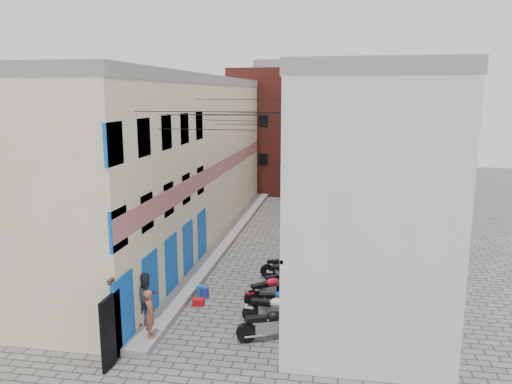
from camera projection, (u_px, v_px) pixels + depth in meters
The scene contains 21 objects.
ground at pixel (197, 365), 15.09m from camera, with size 90.00×90.00×0.00m, color #5E5C59.
plinth at pixel (228, 237), 27.97m from camera, with size 0.90×26.00×0.25m, color gray.
building_left at pixel (176, 159), 27.57m from camera, with size 5.10×27.00×9.00m.
building_right at pixel (359, 163), 25.92m from camera, with size 5.94×26.00×9.00m.
building_far_brick_left at pixel (269, 131), 41.51m from camera, with size 6.00×6.00×10.00m, color maroon.
building_far_brick_right at pixel (330, 142), 42.79m from camera, with size 5.00×6.00×8.00m, color maroon.
building_far_concrete at pixel (300, 121), 46.87m from camera, with size 8.00×5.00×11.00m, color gray.
far_shopfront at pixel (289, 182), 39.20m from camera, with size 2.00×0.30×2.40m, color black.
overhead_wires at pixel (245, 116), 21.09m from camera, with size 5.80×13.02×1.32m.
motorcycle_a at pixel (268, 323), 16.46m from camera, with size 0.68×2.15×1.25m, color black, non-canonical shape.
motorcycle_b at pixel (272, 308), 17.57m from camera, with size 0.68×2.16×1.25m, color silver, non-canonical shape.
motorcycle_c at pixel (277, 300), 18.49m from camera, with size 0.59×1.88×1.09m, color #0B4AAD, non-canonical shape.
motorcycle_d at pixel (268, 288), 19.45m from camera, with size 0.65×2.05×1.19m, color #B50C21, non-canonical shape.
motorcycle_e at pixel (280, 280), 20.43m from camera, with size 0.62×1.95×1.13m, color black, non-canonical shape.
motorcycle_f at pixel (286, 271), 21.46m from camera, with size 0.58×1.85×1.07m, color silver, non-canonical shape.
motorcycle_g at pixel (281, 265), 22.25m from camera, with size 0.60×1.90×1.10m, color black, non-canonical shape.
person_a at pixel (150, 313), 16.17m from camera, with size 0.58×0.38×1.60m, color #975437.
person_b at pixel (147, 298), 17.18m from camera, with size 0.87×0.68×1.79m, color #303648.
water_jug_near at pixel (205, 293), 19.93m from camera, with size 0.31×0.31×0.48m, color #2138A7.
water_jug_far at pixel (200, 291), 20.12m from camera, with size 0.29×0.29×0.46m, color #215EA5.
red_crate at pixel (198, 302), 19.28m from camera, with size 0.43×0.32×0.27m, color red.
Camera 1 is at (4.16, -13.27, 8.06)m, focal length 35.00 mm.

